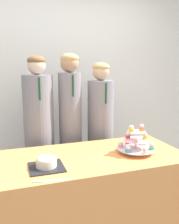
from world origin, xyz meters
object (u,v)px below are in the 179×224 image
object	(u,v)px
student_0	(40,138)
student_2	(100,134)
cupcake_stand	(136,142)
student_1	(71,131)
round_cake	(46,162)
cake_knife	(46,181)

from	to	relation	value
student_0	student_2	xyz separation A→B (m)	(0.70, -0.00, -0.03)
cupcake_stand	student_0	bearing A→B (deg)	135.98
student_1	student_2	bearing A→B (deg)	0.00
cupcake_stand	round_cake	bearing A→B (deg)	-174.97
round_cake	cupcake_stand	bearing A→B (deg)	5.03
student_1	student_2	distance (m)	0.36
cake_knife	student_1	size ratio (longest dim) A/B	0.15
round_cake	cake_knife	world-z (taller)	round_cake
cupcake_stand	student_0	xyz separation A→B (m)	(-0.75, 0.72, -0.10)
cupcake_stand	student_2	size ratio (longest dim) A/B	0.21
student_0	student_1	bearing A→B (deg)	-0.00
round_cake	student_0	distance (m)	0.79
cupcake_stand	student_1	distance (m)	0.83
round_cake	student_1	size ratio (longest dim) A/B	0.15
cake_knife	student_2	distance (m)	1.28
student_0	cake_knife	bearing A→B (deg)	-94.81
cupcake_stand	student_2	world-z (taller)	student_2
cupcake_stand	student_1	xyz separation A→B (m)	(-0.40, 0.72, -0.05)
cupcake_stand	student_2	distance (m)	0.73
student_1	student_2	xyz separation A→B (m)	(0.36, 0.00, -0.07)
student_0	student_1	size ratio (longest dim) A/B	0.98
student_2	student_1	bearing A→B (deg)	-180.00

